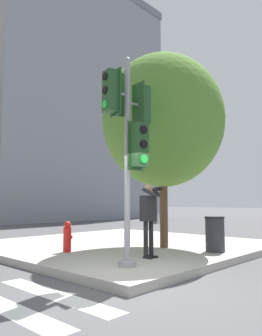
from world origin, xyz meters
The scene contains 8 objects.
ground_plane centered at (0.00, 0.00, 0.00)m, with size 160.00×160.00×0.00m, color #4C4C4F.
sidewalk_corner centered at (3.50, 3.50, 0.09)m, with size 8.00×8.00×0.18m.
traffic_signal_pole centered at (0.67, 0.66, 3.22)m, with size 1.19×1.18×4.54m.
person_photographer centered at (1.79, 0.99, 1.25)m, with size 0.58×0.54×1.78m.
street_tree centered at (3.46, 1.81, 3.99)m, with size 3.70×3.70×5.86m.
fire_hydrant centered at (0.99, 3.18, 0.58)m, with size 0.21×0.27×0.82m.
trash_bin centered at (3.74, 0.30, 0.65)m, with size 0.53×0.53×0.94m.
building_right centered at (14.13, 23.04, 11.16)m, with size 17.66×12.93×22.29m.
Camera 1 is at (-4.40, -4.14, 1.51)m, focal length 35.00 mm.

